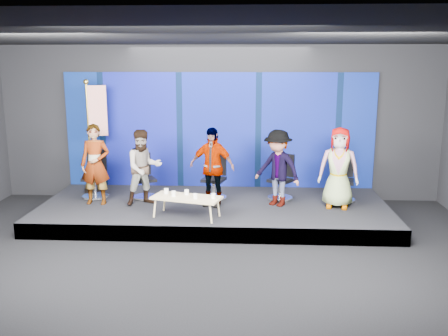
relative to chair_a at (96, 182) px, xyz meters
The scene contains 21 objects.
ground 3.86m from the chair_a, 47.83° to the right, with size 10.00×10.00×0.00m, color black.
room_walls 4.21m from the chair_a, 47.83° to the right, with size 10.02×8.02×3.51m.
riser 2.62m from the chair_a, ahead, with size 7.00×3.00×0.30m, color black.
backdrop 2.96m from the chair_a, 23.87° to the left, with size 7.00×0.08×2.60m, color navy.
chair_a is the anchor object (origin of this frame).
panelist_a 0.69m from the chair_a, 70.25° to the right, with size 0.59×0.39×1.63m, color black.
chair_b 1.04m from the chair_a, ahead, with size 0.71×0.71×0.94m.
panelist_b 1.31m from the chair_a, 22.18° to the right, with size 0.74×0.58×1.52m, color black.
chair_c 2.53m from the chair_a, ahead, with size 0.67×0.67×0.98m.
panelist_c 2.60m from the chair_a, 10.32° to the right, with size 0.93×0.39×1.58m, color black.
chair_d 3.94m from the chair_a, ahead, with size 0.74×0.74×0.95m.
panelist_d 3.86m from the chair_a, ahead, with size 0.99×0.57×1.53m, color black.
chair_e 5.19m from the chair_a, ahead, with size 0.65×0.65×0.99m.
panelist_e 5.05m from the chair_a, ahead, with size 0.78×0.51×1.60m, color black.
coffee_table 2.45m from the chair_a, 30.76° to the right, with size 1.36×0.85×0.39m.
mug_a 2.01m from the chair_a, 32.12° to the right, with size 0.09×0.09×0.10m, color white.
mug_b 2.23m from the chair_a, 33.53° to the right, with size 0.08×0.08×0.10m, color white.
mug_c 2.37m from the chair_a, 27.91° to the right, with size 0.08×0.08×0.10m, color white.
mug_d 2.67m from the chair_a, 31.06° to the right, with size 0.08×0.08×0.09m, color white.
mug_e 2.94m from the chair_a, 27.31° to the right, with size 0.08×0.08×0.10m, color white.
flag_stand 1.08m from the chair_a, 102.54° to the left, with size 0.56×0.33×2.47m.
Camera 1 is at (0.73, -7.28, 3.16)m, focal length 40.00 mm.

